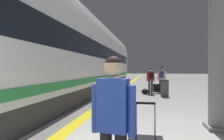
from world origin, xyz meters
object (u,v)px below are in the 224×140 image
(high_speed_train, at_px, (61,48))
(platform_pillar, at_px, (218,60))
(passenger_far, at_px, (162,76))
(waste_bin, at_px, (165,88))
(duffel_bag_far, at_px, (159,86))
(suitcase_mid, at_px, (157,88))
(passenger_mid, at_px, (162,77))
(passenger_near, at_px, (151,78))
(traveller_foreground, at_px, (113,118))
(duffel_bag_near, at_px, (145,92))

(high_speed_train, distance_m, platform_pillar, 6.50)
(passenger_far, xyz_separation_m, waste_bin, (-0.22, -4.60, -0.49))
(duffel_bag_far, distance_m, waste_bin, 4.34)
(suitcase_mid, distance_m, passenger_far, 3.35)
(passenger_mid, relative_size, suitcase_mid, 1.77)
(passenger_near, distance_m, passenger_mid, 0.89)
(passenger_near, bearing_deg, suitcase_mid, 48.47)
(traveller_foreground, bearing_deg, high_speed_train, 121.86)
(high_speed_train, relative_size, passenger_near, 19.16)
(duffel_bag_far, bearing_deg, suitcase_mid, -95.20)
(traveller_foreground, distance_m, passenger_near, 9.26)
(traveller_foreground, xyz_separation_m, suitcase_mid, (0.88, 9.67, -0.65))
(passenger_near, height_order, passenger_far, passenger_far)
(duffel_bag_near, height_order, passenger_far, passenger_far)
(suitcase_mid, distance_m, waste_bin, 1.42)
(passenger_near, bearing_deg, waste_bin, -51.68)
(waste_bin, bearing_deg, suitcase_mid, 105.18)
(passenger_mid, xyz_separation_m, suitcase_mid, (-0.32, -0.13, -0.69))
(duffel_bag_far, bearing_deg, high_speed_train, -125.66)
(traveller_foreground, relative_size, passenger_near, 1.04)
(passenger_near, bearing_deg, high_speed_train, -141.37)
(duffel_bag_near, bearing_deg, passenger_mid, 39.21)
(duffel_bag_near, bearing_deg, suitcase_mid, 44.84)
(waste_bin, bearing_deg, duffel_bag_near, 148.02)
(passenger_near, height_order, suitcase_mid, passenger_near)
(waste_bin, bearing_deg, platform_pillar, -81.28)
(passenger_near, bearing_deg, passenger_mid, 38.82)
(duffel_bag_near, xyz_separation_m, suitcase_mid, (0.70, 0.70, 0.15))
(passenger_near, distance_m, duffel_bag_near, 0.89)
(high_speed_train, relative_size, suitcase_mid, 31.95)
(duffel_bag_near, height_order, duffel_bag_far, same)
(passenger_mid, bearing_deg, duffel_bag_far, 90.94)
(suitcase_mid, xyz_separation_m, duffel_bag_far, (0.27, 2.96, -0.15))
(traveller_foreground, height_order, platform_pillar, platform_pillar)
(passenger_far, distance_m, duffel_bag_far, 0.90)
(duffel_bag_near, distance_m, passenger_mid, 1.56)
(passenger_far, bearing_deg, passenger_near, -104.75)
(waste_bin, bearing_deg, duffel_bag_far, 91.33)
(suitcase_mid, height_order, platform_pillar, platform_pillar)
(suitcase_mid, relative_size, platform_pillar, 0.26)
(high_speed_train, relative_size, platform_pillar, 8.37)
(platform_pillar, bearing_deg, high_speed_train, 152.83)
(platform_pillar, bearing_deg, passenger_near, 103.96)
(duffel_bag_near, xyz_separation_m, duffel_bag_far, (0.97, 3.66, 0.00))
(passenger_mid, bearing_deg, waste_bin, -87.93)
(passenger_mid, bearing_deg, duffel_bag_near, -140.79)
(high_speed_train, xyz_separation_m, duffel_bag_far, (4.82, 6.72, -2.35))
(passenger_near, relative_size, passenger_far, 0.97)
(passenger_far, bearing_deg, waste_bin, -92.73)
(passenger_near, relative_size, passenger_mid, 0.94)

